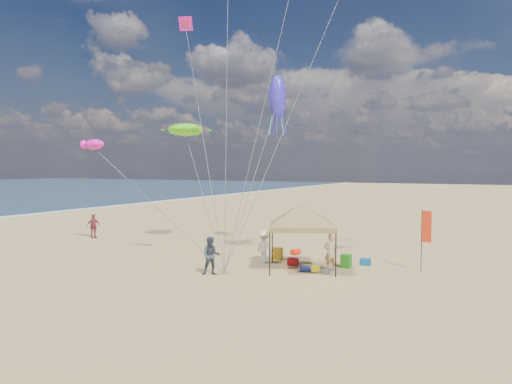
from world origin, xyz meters
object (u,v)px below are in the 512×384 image
feather_flag (425,231)px  person_near_c (264,247)px  canopy_tent (302,206)px  chair_yellow (277,254)px  beach_cart (310,268)px  cooler_red (293,262)px  person_far_a (93,226)px  cooler_blue (365,262)px  person_near_b (211,256)px  person_near_a (330,252)px  chair_green (346,261)px

feather_flag → person_near_c: feather_flag is taller
canopy_tent → chair_yellow: (-2.19, 1.71, -2.98)m
beach_cart → cooler_red: bearing=142.2°
canopy_tent → cooler_red: canopy_tent is taller
beach_cart → canopy_tent: bearing=150.3°
feather_flag → person_far_a: bearing=179.5°
feather_flag → cooler_blue: feather_flag is taller
beach_cart → person_near_b: person_near_b is taller
feather_flag → person_near_a: (-4.37, -1.94, -1.17)m
canopy_tent → beach_cart: 3.21m
cooler_red → chair_green: size_ratio=0.77×
canopy_tent → person_near_b: canopy_tent is taller
beach_cart → cooler_blue: bearing=53.4°
canopy_tent → cooler_blue: 4.85m
person_near_b → beach_cart: bearing=3.2°
feather_flag → person_near_b: size_ratio=1.67×
feather_flag → person_near_c: bearing=-167.3°
person_near_c → person_far_a: (-15.49, 2.06, 0.01)m
chair_yellow → person_near_c: bearing=-101.9°
feather_flag → person_near_b: feather_flag is taller
person_near_c → cooler_blue: bearing=-136.8°
chair_green → beach_cart: 2.28m
canopy_tent → person_near_b: size_ratio=3.12×
chair_green → person_near_b: 7.26m
canopy_tent → cooler_blue: size_ratio=11.06×
beach_cart → person_near_c: 3.26m
chair_yellow → person_near_a: 3.89m
canopy_tent → chair_yellow: bearing=142.1°
canopy_tent → chair_green: canopy_tent is taller
cooler_blue → person_near_a: person_near_a is taller
person_far_a → canopy_tent: bearing=-80.8°
feather_flag → chair_yellow: (-7.99, -0.66, -1.78)m
feather_flag → chair_green: bearing=-167.3°
cooler_red → canopy_tent: bearing=-42.9°
cooler_red → person_far_a: size_ratio=0.30×
cooler_blue → person_near_c: person_near_c is taller
chair_green → person_near_b: person_near_b is taller
chair_yellow → person_near_b: person_near_b is taller
cooler_blue → person_far_a: bearing=179.8°
person_near_a → person_far_a: 19.48m
beach_cart → person_near_c: person_near_c is taller
beach_cart → person_near_c: size_ratio=0.50×
chair_yellow → person_near_b: bearing=-104.8°
feather_flag → chair_yellow: bearing=-175.3°
beach_cart → chair_yellow: bearing=143.8°
cooler_blue → person_far_a: size_ratio=0.30×
cooler_red → person_near_c: (-1.62, -0.25, 0.72)m
canopy_tent → beach_cart: (0.61, -0.35, -3.13)m
cooler_blue → canopy_tent: bearing=-137.5°
chair_green → chair_yellow: same height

